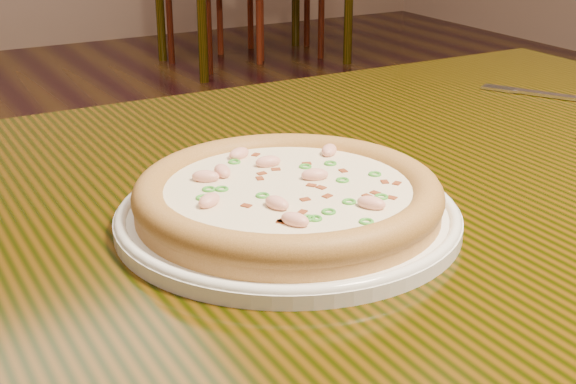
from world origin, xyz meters
TOP-DOWN VIEW (x-y plane):
  - hero_table at (-0.04, -0.07)m, footprint 1.20×0.80m
  - plate at (-0.16, -0.12)m, footprint 0.30×0.30m
  - pizza at (-0.16, -0.12)m, footprint 0.27×0.27m
  - fork at (0.36, 0.07)m, footprint 0.10×0.16m

SIDE VIEW (x-z plane):
  - hero_table at x=-0.04m, z-range 0.28..1.03m
  - fork at x=0.36m, z-range 0.75..0.75m
  - plate at x=-0.16m, z-range 0.75..0.77m
  - pizza at x=-0.16m, z-range 0.76..0.79m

